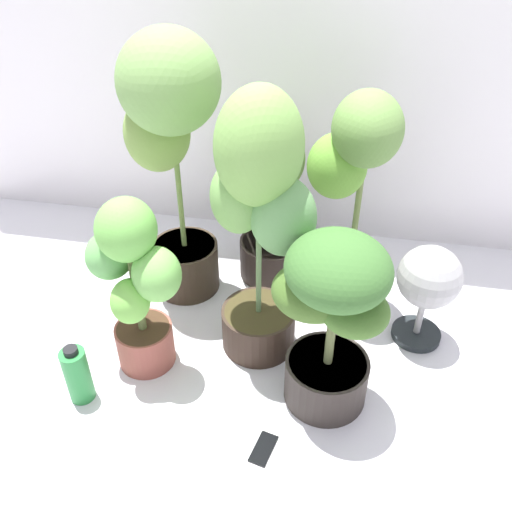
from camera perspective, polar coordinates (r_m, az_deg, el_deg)
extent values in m
plane|color=silver|center=(2.02, -1.19, -10.22)|extent=(8.00, 8.00, 0.00)
cube|color=silver|center=(2.27, 3.17, 24.69)|extent=(3.20, 0.01, 2.00)
cylinder|color=#954B3E|center=(1.98, -11.39, -8.89)|extent=(0.20, 0.20, 0.16)
cylinder|color=#442D1D|center=(1.93, -11.64, -7.43)|extent=(0.18, 0.18, 0.02)
cylinder|color=olive|center=(1.78, -12.56, -1.95)|extent=(0.03, 0.03, 0.46)
ellipsoid|color=#6AB24B|center=(1.68, -13.33, 2.68)|extent=(0.20, 0.21, 0.20)
ellipsoid|color=#66AB5A|center=(1.79, -14.92, 0.09)|extent=(0.21, 0.21, 0.16)
ellipsoid|color=#73B754|center=(1.71, -10.27, -1.88)|extent=(0.21, 0.22, 0.18)
ellipsoid|color=#74BB4B|center=(1.76, -12.91, -4.58)|extent=(0.12, 0.13, 0.15)
cylinder|color=slate|center=(2.20, 9.56, -2.16)|extent=(0.24, 0.24, 0.22)
cylinder|color=#42321C|center=(2.14, 9.83, -0.06)|extent=(0.23, 0.23, 0.02)
cylinder|color=olive|center=(1.98, 10.73, 6.92)|extent=(0.02, 0.02, 0.59)
ellipsoid|color=#648B44|center=(1.88, 11.50, 12.81)|extent=(0.27, 0.30, 0.25)
ellipsoid|color=#659F37|center=(1.96, 8.40, 9.23)|extent=(0.22, 0.23, 0.24)
cylinder|color=#32271B|center=(2.26, -7.24, -0.97)|extent=(0.26, 0.26, 0.21)
cylinder|color=#443619|center=(2.20, -7.43, 1.00)|extent=(0.24, 0.24, 0.02)
cylinder|color=olive|center=(2.00, -8.28, 9.81)|extent=(0.02, 0.02, 0.74)
ellipsoid|color=#739D52|center=(1.89, -9.05, 17.41)|extent=(0.41, 0.41, 0.35)
ellipsoid|color=olive|center=(2.01, -10.22, 12.46)|extent=(0.32, 0.33, 0.28)
cylinder|color=#34251C|center=(2.00, 0.26, -7.36)|extent=(0.26, 0.26, 0.16)
cylinder|color=#3E351D|center=(1.95, 0.26, -5.85)|extent=(0.24, 0.24, 0.02)
cylinder|color=#5A7948|center=(1.73, 0.30, 3.08)|extent=(0.02, 0.02, 0.71)
ellipsoid|color=#74A34D|center=(1.59, 0.33, 11.23)|extent=(0.33, 0.34, 0.36)
ellipsoid|color=#75A854|center=(1.71, -1.94, 6.05)|extent=(0.25, 0.26, 0.24)
ellipsoid|color=#629657|center=(1.67, 2.80, 4.11)|extent=(0.27, 0.25, 0.26)
cylinder|color=#312A26|center=(1.85, 7.25, -12.49)|extent=(0.27, 0.27, 0.16)
cylinder|color=#46311D|center=(1.79, 7.43, -10.94)|extent=(0.25, 0.25, 0.02)
cylinder|color=olive|center=(1.64, 8.03, -5.78)|extent=(0.03, 0.03, 0.42)
ellipsoid|color=#38642C|center=(1.54, 8.53, -1.37)|extent=(0.43, 0.43, 0.20)
ellipsoid|color=#426326|center=(1.62, 5.78, -3.74)|extent=(0.28, 0.25, 0.16)
ellipsoid|color=#436A29|center=(1.60, 10.24, -5.60)|extent=(0.26, 0.26, 0.13)
cylinder|color=#302520|center=(2.32, 1.70, -0.08)|extent=(0.27, 0.27, 0.17)
cylinder|color=#453222|center=(2.27, 1.74, 1.46)|extent=(0.25, 0.25, 0.02)
cylinder|color=olive|center=(2.15, 1.85, 6.26)|extent=(0.02, 0.02, 0.43)
ellipsoid|color=olive|center=(2.08, 1.93, 10.11)|extent=(0.33, 0.33, 0.26)
ellipsoid|color=#4C7C3B|center=(2.16, -0.02, 7.94)|extent=(0.30, 0.30, 0.19)
cube|color=white|center=(1.77, 0.77, -19.42)|extent=(0.10, 0.16, 0.01)
cube|color=black|center=(1.77, 0.77, -19.33)|extent=(0.08, 0.12, 0.00)
cylinder|color=#1F2528|center=(2.16, 16.24, -7.75)|extent=(0.18, 0.18, 0.03)
cylinder|color=#A09F9F|center=(2.10, 16.64, -6.05)|extent=(0.02, 0.02, 0.15)
sphere|color=#A09F9F|center=(1.98, 17.56, -2.09)|extent=(0.29, 0.29, 0.22)
cylinder|color=#2A853C|center=(1.91, -18.02, -11.68)|extent=(0.08, 0.08, 0.21)
cylinder|color=black|center=(1.83, -18.69, -9.31)|extent=(0.05, 0.05, 0.02)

